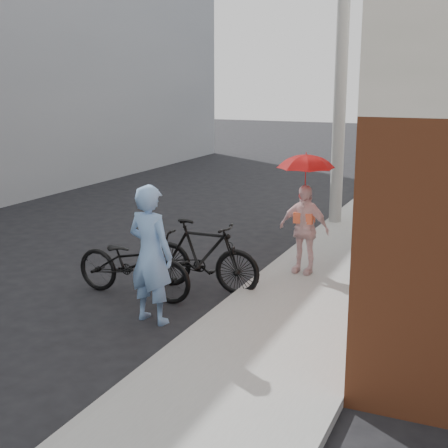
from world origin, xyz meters
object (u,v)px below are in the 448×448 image
Objects in this scene: bike_right at (203,256)px; utility_pole at (341,71)px; officer at (151,254)px; planter at (392,272)px; bike_left at (133,263)px; kimono_woman at (304,229)px.

utility_pole is at bearing -10.47° from bike_right.
officer is 1.53m from bike_right.
officer is at bearing 175.31° from bike_right.
bike_right reaches higher than planter.
utility_pole is 6.88m from bike_left.
kimono_woman is at bearing -167.89° from planter.
officer reaches higher than bike_left.
bike_left is at bearing -34.90° from officer.
officer is 1.18m from bike_left.
kimono_woman is (1.29, 1.23, 0.29)m from bike_right.
bike_right reaches higher than bike_left.
bike_right is (-0.84, -5.27, -2.92)m from utility_pole.
planter is (2.83, 3.02, -0.76)m from officer.
bike_left is (-0.78, 0.77, -0.44)m from officer.
officer is 1.30× the size of kimono_woman.
officer reaches higher than kimono_woman.
kimono_woman is (0.45, -4.03, -2.63)m from utility_pole.
officer is (-0.93, -6.74, -2.52)m from utility_pole.
planter is (1.90, -3.72, -3.28)m from utility_pole.
utility_pole reaches higher than officer.
bike_right is 5.35× the size of planter.
utility_pole is at bearing 117.04° from planter.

